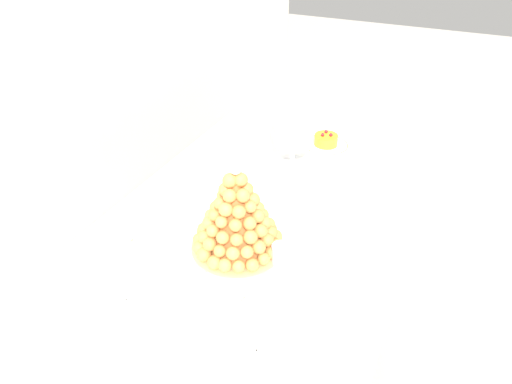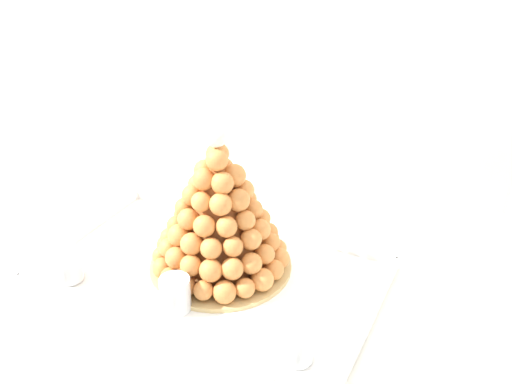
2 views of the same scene
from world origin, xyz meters
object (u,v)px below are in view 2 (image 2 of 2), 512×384
object	(u,v)px
croquembouche	(219,217)
dessert_cup_centre	(297,346)
wine_glass	(209,156)
dessert_cup_mid_left	(175,295)
serving_tray	(212,274)
dessert_cup_left	(68,266)

from	to	relation	value
croquembouche	dessert_cup_centre	world-z (taller)	croquembouche
dessert_cup_centre	wine_glass	world-z (taller)	wine_glass
dessert_cup_mid_left	wine_glass	distance (m)	0.42
wine_glass	dessert_cup_mid_left	bearing A→B (deg)	-67.72
croquembouche	dessert_cup_mid_left	size ratio (longest dim) A/B	4.66
serving_tray	dessert_cup_mid_left	world-z (taller)	dessert_cup_mid_left
wine_glass	dessert_cup_left	bearing A→B (deg)	-98.31
dessert_cup_left	dessert_cup_centre	xyz separation A→B (m)	(0.44, -0.00, -0.00)
dessert_cup_left	wine_glass	bearing A→B (deg)	81.69
croquembouche	wine_glass	xyz separation A→B (m)	(-0.17, 0.25, -0.02)
serving_tray	croquembouche	xyz separation A→B (m)	(0.01, 0.02, 0.11)
croquembouche	wine_glass	world-z (taller)	croquembouche
serving_tray	dessert_cup_left	world-z (taller)	dessert_cup_left
dessert_cup_left	dessert_cup_centre	size ratio (longest dim) A/B	1.15
croquembouche	wine_glass	bearing A→B (deg)	123.70
dessert_cup_mid_left	wine_glass	world-z (taller)	wine_glass
dessert_cup_left	dessert_cup_mid_left	size ratio (longest dim) A/B	1.00
croquembouche	dessert_cup_mid_left	bearing A→B (deg)	-93.92
dessert_cup_centre	dessert_cup_left	bearing A→B (deg)	179.83
serving_tray	wine_glass	world-z (taller)	wine_glass
serving_tray	dessert_cup_centre	bearing A→B (deg)	-30.23
dessert_cup_centre	serving_tray	bearing A→B (deg)	149.77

